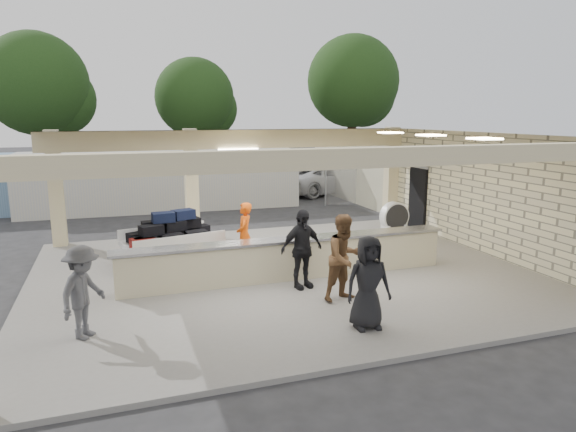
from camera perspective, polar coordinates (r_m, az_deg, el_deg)
name	(u,v)px	position (r m, az deg, el deg)	size (l,w,h in m)	color
ground	(282,276)	(12.98, -0.63, -6.66)	(120.00, 120.00, 0.00)	#28282A
pavilion	(282,218)	(13.31, -0.67, -0.20)	(12.01, 10.00, 3.55)	slate
baggage_counter	(289,258)	(12.36, 0.10, -4.74)	(8.20, 0.58, 0.98)	beige
luggage_cart	(170,236)	(13.79, -12.96, -2.19)	(2.68, 1.99, 1.41)	silver
drum_fan	(394,217)	(17.29, 11.73, -0.09)	(0.97, 0.53, 1.06)	silver
baggage_handler	(244,235)	(13.22, -4.86, -2.12)	(0.62, 0.34, 1.69)	#E34F0B
passenger_a	(345,258)	(10.88, 6.32, -4.61)	(0.90, 0.40, 1.85)	brown
passenger_b	(302,249)	(11.58, 1.53, -3.69)	(1.06, 0.39, 1.81)	black
passenger_c	(83,292)	(9.73, -21.82, -7.86)	(1.08, 0.38, 1.67)	#47474B
passenger_d	(368,282)	(9.55, 8.88, -7.31)	(0.85, 0.35, 1.74)	black
car_white_a	(325,179)	(26.49, 4.18, 4.11)	(2.42, 5.10, 1.46)	silver
car_white_b	(411,173)	(29.69, 13.49, 4.65)	(1.78, 4.78, 1.51)	silver
car_dark	(312,171)	(29.94, 2.68, 5.03)	(1.64, 4.64, 1.55)	black
container_white	(163,180)	(22.52, -13.70, 3.89)	(11.44, 2.29, 2.48)	#B8B8B3
fence	(441,177)	(25.68, 16.65, 4.18)	(12.06, 0.06, 2.03)	gray
tree_left	(42,88)	(36.13, -25.64, 12.67)	(6.60, 6.30, 9.00)	#382619
tree_mid	(199,101)	(38.41, -9.89, 12.50)	(6.00, 5.60, 8.00)	#382619
tree_right	(356,85)	(41.19, 7.53, 14.21)	(7.20, 7.00, 10.00)	#382619
adjacent_building	(403,165)	(25.63, 12.68, 5.59)	(6.00, 8.00, 3.20)	beige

